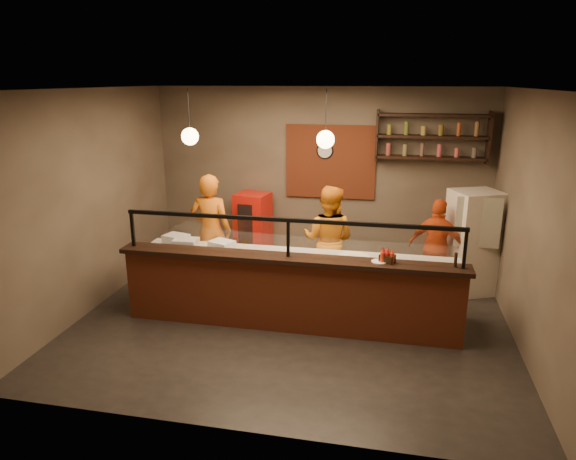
% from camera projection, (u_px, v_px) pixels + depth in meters
% --- Properties ---
extents(floor, '(6.00, 6.00, 0.00)m').
position_uv_depth(floor, '(292.00, 319.00, 7.38)').
color(floor, black).
rests_on(floor, ground).
extents(ceiling, '(6.00, 6.00, 0.00)m').
position_uv_depth(ceiling, '(293.00, 89.00, 6.47)').
color(ceiling, '#382E2B').
rests_on(ceiling, wall_back).
extents(wall_back, '(6.00, 0.00, 6.00)m').
position_uv_depth(wall_back, '(319.00, 178.00, 9.27)').
color(wall_back, '#6A5C4E').
rests_on(wall_back, floor).
extents(wall_left, '(0.00, 5.00, 5.00)m').
position_uv_depth(wall_left, '(92.00, 201.00, 7.50)').
color(wall_left, '#6A5C4E').
rests_on(wall_left, floor).
extents(wall_right, '(0.00, 5.00, 5.00)m').
position_uv_depth(wall_right, '(530.00, 224.00, 6.35)').
color(wall_right, '#6A5C4E').
rests_on(wall_right, floor).
extents(wall_front, '(6.00, 0.00, 6.00)m').
position_uv_depth(wall_front, '(239.00, 280.00, 4.58)').
color(wall_front, '#6A5C4E').
rests_on(wall_front, floor).
extents(brick_patch, '(1.60, 0.04, 1.30)m').
position_uv_depth(brick_patch, '(330.00, 162.00, 9.12)').
color(brick_patch, '#9A3E21').
rests_on(brick_patch, wall_back).
extents(service_counter, '(4.60, 0.25, 1.00)m').
position_uv_depth(service_counter, '(288.00, 295.00, 6.96)').
color(service_counter, '#9A3E21').
rests_on(service_counter, floor).
extents(counter_ledge, '(4.70, 0.37, 0.06)m').
position_uv_depth(counter_ledge, '(288.00, 259.00, 6.80)').
color(counter_ledge, black).
rests_on(counter_ledge, service_counter).
extents(worktop_cabinet, '(4.60, 0.75, 0.85)m').
position_uv_depth(worktop_cabinet, '(295.00, 286.00, 7.45)').
color(worktop_cabinet, gray).
rests_on(worktop_cabinet, floor).
extents(worktop, '(4.60, 0.75, 0.05)m').
position_uv_depth(worktop, '(295.00, 257.00, 7.32)').
color(worktop, silver).
rests_on(worktop, worktop_cabinet).
extents(sneeze_guard, '(4.50, 0.05, 0.52)m').
position_uv_depth(sneeze_guard, '(288.00, 234.00, 6.71)').
color(sneeze_guard, white).
rests_on(sneeze_guard, counter_ledge).
extents(wall_shelving, '(1.84, 0.28, 0.85)m').
position_uv_depth(wall_shelving, '(432.00, 137.00, 8.51)').
color(wall_shelving, black).
rests_on(wall_shelving, wall_back).
extents(wall_clock, '(0.30, 0.04, 0.30)m').
position_uv_depth(wall_clock, '(325.00, 151.00, 9.08)').
color(wall_clock, black).
rests_on(wall_clock, wall_back).
extents(pendant_left, '(0.24, 0.24, 0.77)m').
position_uv_depth(pendant_left, '(190.00, 136.00, 7.13)').
color(pendant_left, black).
rests_on(pendant_left, ceiling).
extents(pendant_right, '(0.24, 0.24, 0.77)m').
position_uv_depth(pendant_right, '(325.00, 139.00, 6.77)').
color(pendant_right, black).
rests_on(pendant_right, ceiling).
extents(cook_left, '(0.69, 0.46, 1.88)m').
position_uv_depth(cook_left, '(211.00, 231.00, 8.36)').
color(cook_left, orange).
rests_on(cook_left, floor).
extents(cook_mid, '(0.96, 0.81, 1.75)m').
position_uv_depth(cook_mid, '(328.00, 240.00, 8.09)').
color(cook_mid, orange).
rests_on(cook_mid, floor).
extents(cook_right, '(0.98, 0.64, 1.55)m').
position_uv_depth(cook_right, '(437.00, 247.00, 8.06)').
color(cook_right, '#D14313').
rests_on(cook_right, floor).
extents(fridge, '(0.89, 0.87, 1.66)m').
position_uv_depth(fridge, '(472.00, 242.00, 8.13)').
color(fridge, beige).
rests_on(fridge, floor).
extents(red_cooler, '(0.65, 0.61, 1.34)m').
position_uv_depth(red_cooler, '(253.00, 229.00, 9.43)').
color(red_cooler, red).
rests_on(red_cooler, floor).
extents(pizza_dough, '(0.60, 0.60, 0.01)m').
position_uv_depth(pizza_dough, '(353.00, 257.00, 7.24)').
color(pizza_dough, white).
rests_on(pizza_dough, worktop).
extents(prep_tub_a, '(0.40, 0.35, 0.17)m').
position_uv_depth(prep_tub_a, '(176.00, 240.00, 7.73)').
color(prep_tub_a, silver).
rests_on(prep_tub_a, worktop).
extents(prep_tub_b, '(0.40, 0.37, 0.16)m').
position_uv_depth(prep_tub_b, '(222.00, 246.00, 7.45)').
color(prep_tub_b, white).
rests_on(prep_tub_b, worktop).
extents(prep_tub_c, '(0.35, 0.28, 0.17)m').
position_uv_depth(prep_tub_c, '(186.00, 245.00, 7.52)').
color(prep_tub_c, silver).
rests_on(prep_tub_c, worktop).
extents(rolling_pin, '(0.32, 0.10, 0.05)m').
position_uv_depth(rolling_pin, '(231.00, 250.00, 7.47)').
color(rolling_pin, yellow).
rests_on(rolling_pin, worktop).
extents(condiment_caddy, '(0.22, 0.20, 0.10)m').
position_uv_depth(condiment_caddy, '(387.00, 258.00, 6.57)').
color(condiment_caddy, black).
rests_on(condiment_caddy, counter_ledge).
extents(pepper_mill, '(0.05, 0.05, 0.19)m').
position_uv_depth(pepper_mill, '(456.00, 260.00, 6.39)').
color(pepper_mill, black).
rests_on(pepper_mill, counter_ledge).
extents(small_plate, '(0.26, 0.26, 0.01)m').
position_uv_depth(small_plate, '(379.00, 262.00, 6.58)').
color(small_plate, silver).
rests_on(small_plate, counter_ledge).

